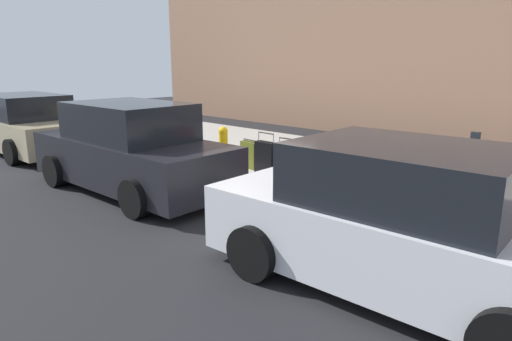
# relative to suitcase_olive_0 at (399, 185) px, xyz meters

# --- Properties ---
(ground_plane) EXTENTS (40.00, 40.00, 0.00)m
(ground_plane) POSITION_rel_suitcase_olive_0_xyz_m (3.25, 0.64, -0.48)
(ground_plane) COLOR black
(sidewalk_curb) EXTENTS (18.00, 5.00, 0.14)m
(sidewalk_curb) POSITION_rel_suitcase_olive_0_xyz_m (3.25, -1.86, -0.41)
(sidewalk_curb) COLOR #ADA89E
(sidewalk_curb) RESTS_ON ground_plane
(suitcase_olive_0) EXTENTS (0.48, 0.24, 0.98)m
(suitcase_olive_0) POSITION_rel_suitcase_olive_0_xyz_m (0.00, 0.00, 0.00)
(suitcase_olive_0) COLOR #59601E
(suitcase_olive_0) RESTS_ON sidewalk_curb
(suitcase_navy_1) EXTENTS (0.37, 0.24, 0.67)m
(suitcase_navy_1) POSITION_rel_suitcase_olive_0_xyz_m (0.50, -0.06, -0.03)
(suitcase_navy_1) COLOR navy
(suitcase_navy_1) RESTS_ON sidewalk_curb
(suitcase_red_2) EXTENTS (0.41, 0.26, 0.99)m
(suitcase_red_2) POSITION_rel_suitcase_olive_0_xyz_m (0.96, -0.06, 0.04)
(suitcase_red_2) COLOR red
(suitcase_red_2) RESTS_ON sidewalk_curb
(suitcase_teal_3) EXTENTS (0.42, 0.26, 0.75)m
(suitcase_teal_3) POSITION_rel_suitcase_olive_0_xyz_m (1.44, 0.01, -0.07)
(suitcase_teal_3) COLOR #0F606B
(suitcase_teal_3) RESTS_ON sidewalk_curb
(suitcase_maroon_4) EXTENTS (0.44, 0.29, 0.78)m
(suitcase_maroon_4) POSITION_rel_suitcase_olive_0_xyz_m (1.94, -0.04, -0.06)
(suitcase_maroon_4) COLOR maroon
(suitcase_maroon_4) RESTS_ON sidewalk_curb
(suitcase_silver_5) EXTENTS (0.45, 0.22, 0.81)m
(suitcase_silver_5) POSITION_rel_suitcase_olive_0_xyz_m (2.45, -0.06, -0.08)
(suitcase_silver_5) COLOR #9EA0A8
(suitcase_silver_5) RESTS_ON sidewalk_curb
(suitcase_black_6) EXTENTS (0.50, 0.21, 0.87)m
(suitcase_black_6) POSITION_rel_suitcase_olive_0_xyz_m (3.00, -0.04, -0.00)
(suitcase_black_6) COLOR black
(suitcase_black_6) RESTS_ON sidewalk_curb
(suitcase_olive_7) EXTENTS (0.47, 0.22, 0.65)m
(suitcase_olive_7) POSITION_rel_suitcase_olive_0_xyz_m (3.55, -0.13, -0.04)
(suitcase_olive_7) COLOR #59601E
(suitcase_olive_7) RESTS_ON sidewalk_curb
(fire_hydrant) EXTENTS (0.39, 0.21, 0.85)m
(fire_hydrant) POSITION_rel_suitcase_olive_0_xyz_m (4.35, -0.07, 0.11)
(fire_hydrant) COLOR #D89E0C
(fire_hydrant) RESTS_ON sidewalk_curb
(bollard_post) EXTENTS (0.12, 0.12, 0.77)m
(bollard_post) POSITION_rel_suitcase_olive_0_xyz_m (5.11, 0.08, 0.05)
(bollard_post) COLOR brown
(bollard_post) RESTS_ON sidewalk_curb
(parking_meter) EXTENTS (0.12, 0.09, 1.27)m
(parking_meter) POSITION_rel_suitcase_olive_0_xyz_m (-0.98, -0.32, 0.49)
(parking_meter) COLOR slate
(parking_meter) RESTS_ON sidewalk_curb
(parked_car_white_0) EXTENTS (4.31, 2.21, 1.59)m
(parked_car_white_0) POSITION_rel_suitcase_olive_0_xyz_m (-1.17, 2.33, 0.27)
(parked_car_white_0) COLOR silver
(parked_car_white_0) RESTS_ON ground_plane
(parked_car_charcoal_1) EXTENTS (4.54, 2.10, 1.68)m
(parked_car_charcoal_1) POSITION_rel_suitcase_olive_0_xyz_m (4.30, 2.33, 0.31)
(parked_car_charcoal_1) COLOR black
(parked_car_charcoal_1) RESTS_ON ground_plane
(parked_car_beige_2) EXTENTS (4.82, 2.18, 1.56)m
(parked_car_beige_2) POSITION_rel_suitcase_olive_0_xyz_m (9.77, 2.33, 0.26)
(parked_car_beige_2) COLOR tan
(parked_car_beige_2) RESTS_ON ground_plane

